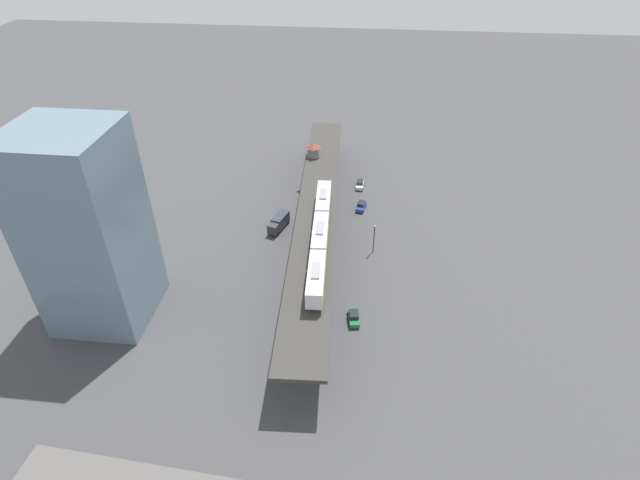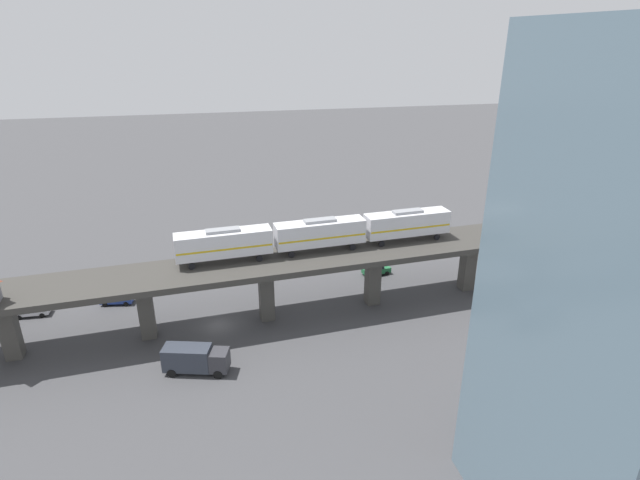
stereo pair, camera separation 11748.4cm
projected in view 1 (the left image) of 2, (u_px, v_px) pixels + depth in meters
The scene contains 10 objects.
ground_plane at pixel (317, 238), 112.22m from camera, with size 400.00×400.00×0.00m, color #424244.
elevated_viaduct at pixel (317, 211), 108.21m from camera, with size 13.50×92.32×8.34m.
subway_train at pixel (320, 236), 94.25m from camera, with size 4.89×37.30×4.45m.
signal_hut at pixel (313, 150), 126.08m from camera, with size 3.39×3.39×3.40m.
street_car_white at pixel (360, 184), 130.48m from camera, with size 2.14×4.49×1.89m.
street_car_blue at pixel (361, 206), 121.79m from camera, with size 2.56×4.65×1.89m.
street_car_green at pixel (354, 317), 90.63m from camera, with size 2.46×4.62×1.89m.
delivery_truck at pixel (279, 222), 114.32m from camera, with size 4.22×7.54×3.20m.
street_lamp at pixel (374, 236), 105.79m from camera, with size 0.44×0.44×6.94m.
office_tower at pixel (87, 231), 83.00m from camera, with size 16.00×16.00×36.00m.
Camera 1 is at (-10.64, 90.72, 65.20)m, focal length 28.00 mm.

